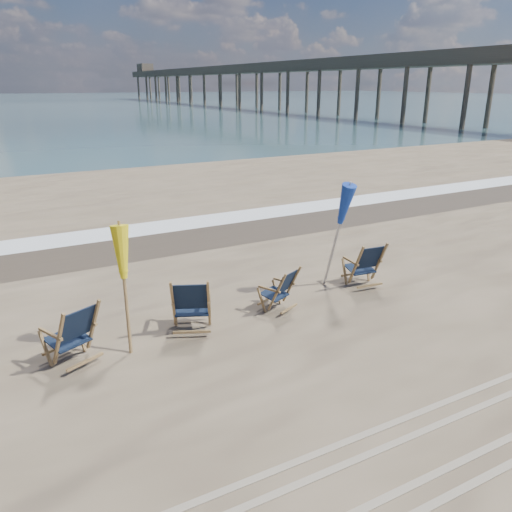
# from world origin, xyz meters

# --- Properties ---
(surf_foam) EXTENTS (200.00, 1.40, 0.01)m
(surf_foam) POSITION_xyz_m (0.00, 8.30, 0.00)
(surf_foam) COLOR silver
(surf_foam) RESTS_ON ground
(wet_sand_strip) EXTENTS (200.00, 2.60, 0.00)m
(wet_sand_strip) POSITION_xyz_m (0.00, 6.80, 0.00)
(wet_sand_strip) COLOR #42362A
(wet_sand_strip) RESTS_ON ground
(tire_tracks) EXTENTS (80.00, 1.30, 0.01)m
(tire_tracks) POSITION_xyz_m (0.00, -2.80, 0.01)
(tire_tracks) COLOR gray
(tire_tracks) RESTS_ON ground
(beach_chair_0) EXTENTS (0.95, 0.99, 1.08)m
(beach_chair_0) POSITION_xyz_m (-3.38, 1.31, 0.54)
(beach_chair_0) COLOR black
(beach_chair_0) RESTS_ON ground
(beach_chair_1) EXTENTS (0.95, 1.00, 1.09)m
(beach_chair_1) POSITION_xyz_m (-1.46, 1.20, 0.54)
(beach_chair_1) COLOR black
(beach_chair_1) RESTS_ON ground
(beach_chair_2) EXTENTS (0.79, 0.83, 0.90)m
(beach_chair_2) POSITION_xyz_m (0.39, 1.45, 0.45)
(beach_chair_2) COLOR black
(beach_chair_2) RESTS_ON ground
(beach_chair_3) EXTENTS (0.74, 0.82, 1.05)m
(beach_chair_3) POSITION_xyz_m (2.61, 1.48, 0.52)
(beach_chair_3) COLOR black
(beach_chair_3) RESTS_ON ground
(umbrella_yellow) EXTENTS (0.30, 0.30, 2.07)m
(umbrella_yellow) POSITION_xyz_m (-2.83, 1.35, 1.56)
(umbrella_yellow) COLOR olive
(umbrella_yellow) RESTS_ON ground
(umbrella_blue) EXTENTS (0.30, 0.30, 2.38)m
(umbrella_blue) POSITION_xyz_m (1.67, 1.83, 1.84)
(umbrella_blue) COLOR #A5A5AD
(umbrella_blue) RESTS_ON ground
(fishing_pier) EXTENTS (4.40, 140.00, 9.30)m
(fishing_pier) POSITION_xyz_m (38.00, 74.00, 4.65)
(fishing_pier) COLOR #4D4338
(fishing_pier) RESTS_ON ground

